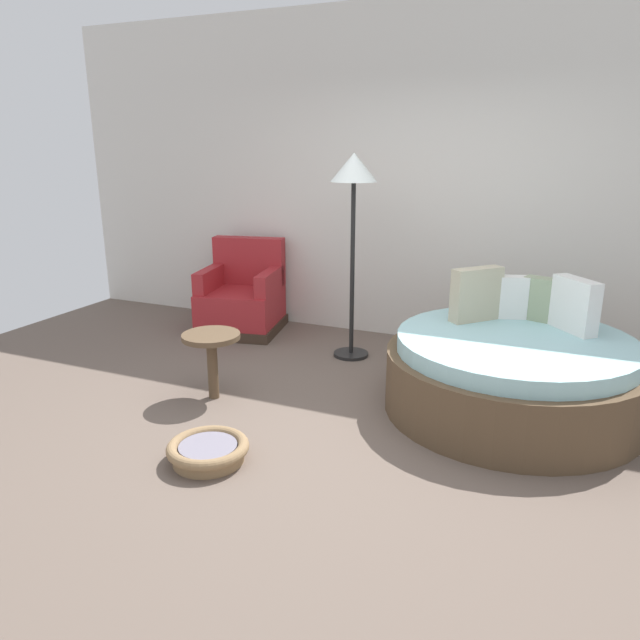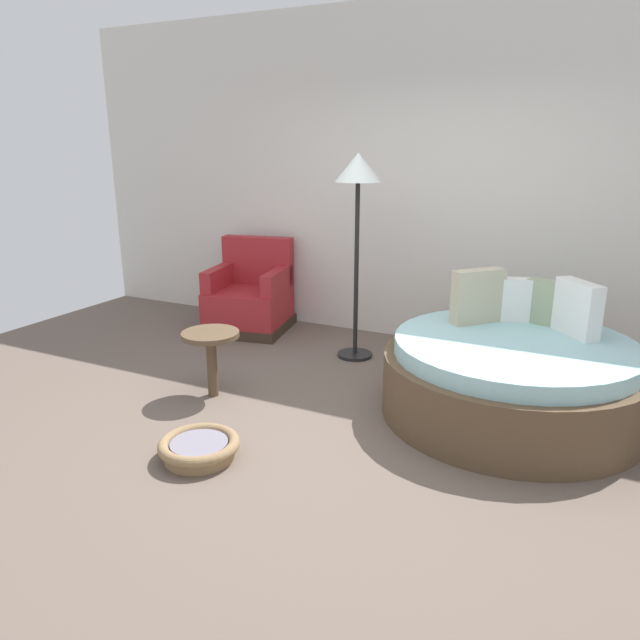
# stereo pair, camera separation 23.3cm
# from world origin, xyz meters

# --- Properties ---
(ground_plane) EXTENTS (8.00, 8.00, 0.02)m
(ground_plane) POSITION_xyz_m (0.00, 0.00, -0.01)
(ground_plane) COLOR #66564C
(back_wall) EXTENTS (8.00, 0.12, 3.15)m
(back_wall) POSITION_xyz_m (0.00, 2.23, 1.57)
(back_wall) COLOR silver
(back_wall) RESTS_ON ground_plane
(round_daybed) EXTENTS (1.83, 1.83, 0.99)m
(round_daybed) POSITION_xyz_m (1.05, 0.77, 0.30)
(round_daybed) COLOR brown
(round_daybed) RESTS_ON ground_plane
(red_armchair) EXTENTS (0.94, 0.94, 0.94)m
(red_armchair) POSITION_xyz_m (-1.77, 1.71, 0.33)
(red_armchair) COLOR #38281E
(red_armchair) RESTS_ON ground_plane
(pet_basket) EXTENTS (0.51, 0.51, 0.13)m
(pet_basket) POSITION_xyz_m (-0.58, -0.74, 0.07)
(pet_basket) COLOR #8E704C
(pet_basket) RESTS_ON ground_plane
(side_table) EXTENTS (0.44, 0.44, 0.52)m
(side_table) POSITION_xyz_m (-1.08, 0.09, 0.43)
(side_table) COLOR brown
(side_table) RESTS_ON ground_plane
(floor_lamp) EXTENTS (0.40, 0.40, 1.82)m
(floor_lamp) POSITION_xyz_m (-0.44, 1.40, 1.53)
(floor_lamp) COLOR black
(floor_lamp) RESTS_ON ground_plane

